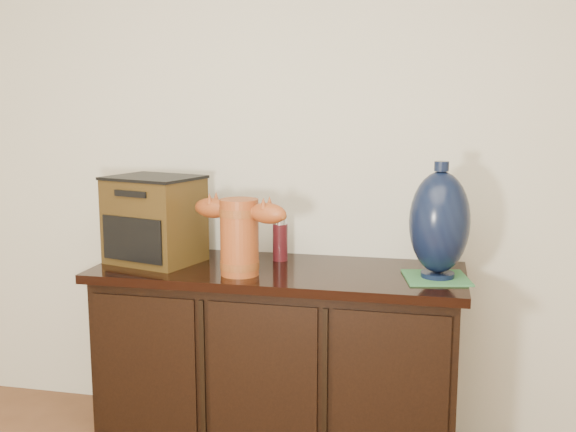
% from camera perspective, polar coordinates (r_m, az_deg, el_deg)
% --- Properties ---
extents(sideboard, '(1.46, 0.56, 0.75)m').
position_cam_1_polar(sideboard, '(2.79, -0.82, -11.79)').
color(sideboard, black).
rests_on(sideboard, ground).
extents(terracotta_vessel, '(0.41, 0.19, 0.29)m').
position_cam_1_polar(terracotta_vessel, '(2.55, -4.14, -1.39)').
color(terracotta_vessel, '#97451B').
rests_on(terracotta_vessel, sideboard).
extents(tv_radio, '(0.42, 0.37, 0.36)m').
position_cam_1_polar(tv_radio, '(2.81, -11.23, -0.29)').
color(tv_radio, '#37260D').
rests_on(tv_radio, sideboard).
extents(green_mat, '(0.27, 0.27, 0.01)m').
position_cam_1_polar(green_mat, '(2.58, 12.43, -5.13)').
color(green_mat, '#316C3C').
rests_on(green_mat, sideboard).
extents(lamp_base, '(0.26, 0.26, 0.43)m').
position_cam_1_polar(lamp_base, '(2.54, 12.70, -0.57)').
color(lamp_base, black).
rests_on(lamp_base, green_mat).
extents(spray_can, '(0.06, 0.06, 0.18)m').
position_cam_1_polar(spray_can, '(2.79, -0.67, -2.01)').
color(spray_can, '#5D0F17').
rests_on(spray_can, sideboard).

